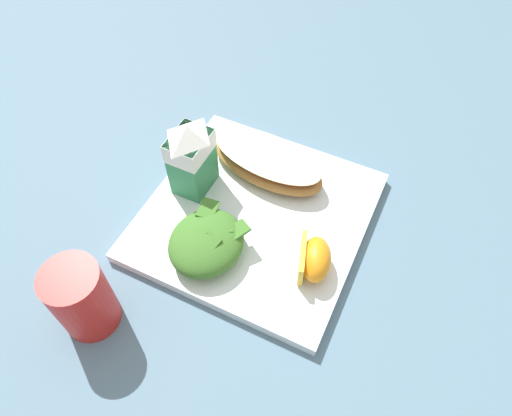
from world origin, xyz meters
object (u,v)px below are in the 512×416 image
Objects in this scene: white_plate at (256,216)px; green_salad_pile at (206,242)px; cheesy_pizza_bread at (267,162)px; milk_carton at (191,155)px; orange_wedge_front at (314,259)px; drinking_red_cup at (82,298)px.

white_plate is 2.67× the size of green_salad_pile.
green_salad_pile is (-0.15, 0.01, 0.00)m from cheesy_pizza_bread.
orange_wedge_front is (-0.05, -0.19, -0.04)m from milk_carton.
milk_carton is at bearing 75.11° from orange_wedge_front.
green_salad_pile is 0.12m from milk_carton.
white_plate is at bearing -19.77° from green_salad_pile.
white_plate is at bearing -27.98° from drinking_red_cup.
white_plate is 0.09m from green_salad_pile.
green_salad_pile reaches higher than white_plate.
green_salad_pile is 0.13m from orange_wedge_front.
white_plate is 0.12m from milk_carton.
drinking_red_cup is at bearing 152.02° from white_plate.
orange_wedge_front is 0.69× the size of drinking_red_cup.
cheesy_pizza_bread is 2.62× the size of orange_wedge_front.
white_plate is at bearing -94.48° from milk_carton.
milk_carton reaches higher than orange_wedge_front.
drinking_red_cup is at bearing 161.79° from cheesy_pizza_bread.
green_salad_pile is at bearing -32.50° from drinking_red_cup.
green_salad_pile is 1.54× the size of orange_wedge_front.
orange_wedge_front reaches higher than white_plate.
cheesy_pizza_bread is 0.15m from green_salad_pile.
white_plate is 1.57× the size of cheesy_pizza_bread.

